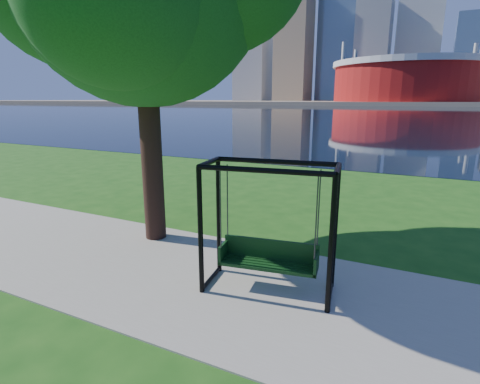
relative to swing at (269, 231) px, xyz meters
The scene contains 7 objects.
ground 1.31m from the swing, 151.16° to the left, with size 900.00×900.00×0.00m, color #1E5114.
path 1.26m from the swing, 163.90° to the right, with size 120.00×4.00×0.03m, color #9E937F.
river 102.34m from the swing, 90.33° to the left, with size 900.00×180.00×0.02m, color black.
far_bank 306.33m from the swing, 90.11° to the left, with size 900.00×228.00×2.00m, color #937F60.
stadium 235.93m from the swing, 92.58° to the left, with size 83.00×83.00×32.00m.
skyline 321.64m from the swing, 90.87° to the left, with size 392.00×66.00×96.50m.
swing is the anchor object (origin of this frame).
Camera 1 is at (2.85, -6.02, 3.32)m, focal length 28.00 mm.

